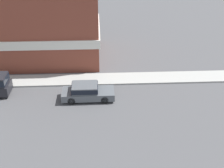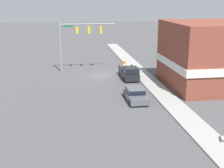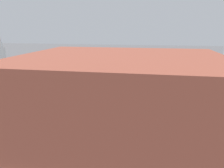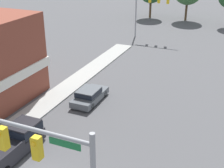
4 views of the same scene
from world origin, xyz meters
TOP-DOWN VIEW (x-y plane):
  - near_signal_assembly at (3.19, -3.39)m, footprint 8.30×0.49m
  - far_signal_assembly at (-3.67, 35.63)m, footprint 6.99×0.49m
  - car_lead at (-2.11, 11.68)m, footprint 1.95×4.55m
  - pickup_truck_parked at (-3.32, 2.56)m, footprint 1.95×5.50m

SIDE VIEW (x-z plane):
  - car_lead at x=-2.11m, z-range 0.03..1.43m
  - pickup_truck_parked at x=-3.32m, z-range -0.01..1.84m
  - far_signal_assembly at x=-3.67m, z-range 1.75..9.23m
  - near_signal_assembly at x=3.19m, z-range 1.83..9.36m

